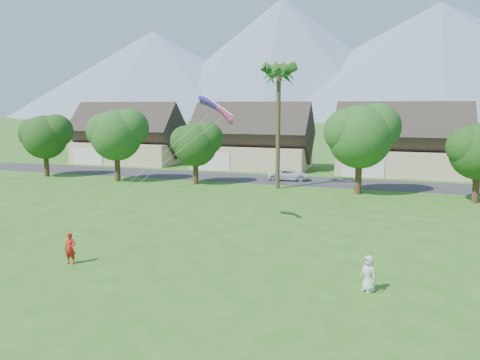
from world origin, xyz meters
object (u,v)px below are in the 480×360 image
at_px(kite_flyer, 70,249).
at_px(watcher, 368,273).
at_px(parked_car, 289,175).
at_px(parafoil_kite, 218,108).

distance_m(kite_flyer, watcher, 15.33).
distance_m(watcher, parked_car, 31.83).
height_order(kite_flyer, parked_car, kite_flyer).
bearing_deg(kite_flyer, parked_car, 70.86).
relative_size(kite_flyer, watcher, 1.00).
height_order(kite_flyer, watcher, kite_flyer).
bearing_deg(parafoil_kite, watcher, -41.26).
xyz_separation_m(watcher, parafoil_kite, (-10.49, 8.61, 7.37)).
height_order(watcher, parafoil_kite, parafoil_kite).
bearing_deg(kite_flyer, parafoil_kite, 53.80).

